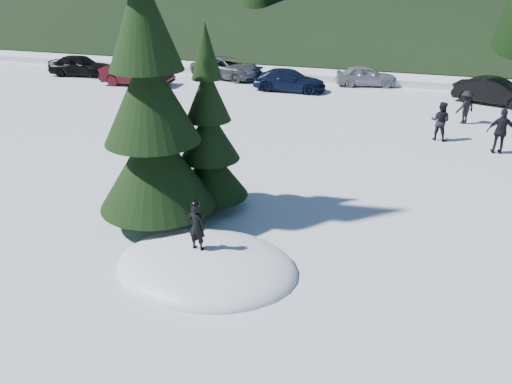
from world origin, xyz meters
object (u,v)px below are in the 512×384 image
(car_2, at_px, (227,68))
(car_3, at_px, (289,80))
(spruce_tall, at_px, (151,108))
(car_4, at_px, (366,76))
(child_skier, at_px, (197,227))
(car_0, at_px, (80,65))
(adult_0, at_px, (440,121))
(spruce_short, at_px, (209,140))
(car_1, at_px, (137,73))
(adult_1, at_px, (501,131))
(car_5, at_px, (495,92))
(adult_2, at_px, (465,107))

(car_2, relative_size, car_3, 1.13)
(spruce_tall, distance_m, car_4, 20.48)
(spruce_tall, xyz_separation_m, child_skier, (1.98, -1.77, -2.24))
(spruce_tall, relative_size, car_0, 2.10)
(spruce_tall, distance_m, car_0, 23.13)
(adult_0, bearing_deg, child_skier, 81.33)
(car_0, bearing_deg, spruce_short, -142.93)
(child_skier, relative_size, car_0, 0.29)
(car_3, bearing_deg, car_1, 97.91)
(child_skier, relative_size, car_1, 0.27)
(spruce_tall, relative_size, car_2, 1.78)
(car_1, xyz_separation_m, car_3, (9.30, 1.36, -0.11))
(car_0, xyz_separation_m, car_3, (14.42, -0.02, -0.08))
(spruce_tall, height_order, child_skier, spruce_tall)
(spruce_tall, relative_size, car_1, 1.94)
(adult_1, relative_size, car_3, 0.41)
(spruce_tall, height_order, adult_1, spruce_tall)
(adult_1, relative_size, car_4, 0.49)
(spruce_tall, relative_size, adult_1, 4.87)
(car_1, relative_size, car_5, 1.07)
(spruce_tall, height_order, adult_0, spruce_tall)
(adult_2, bearing_deg, car_0, -51.90)
(car_1, height_order, car_2, car_1)
(spruce_short, distance_m, adult_2, 14.21)
(adult_1, xyz_separation_m, car_1, (-19.77, 6.62, -0.15))
(child_skier, xyz_separation_m, car_4, (1.39, 21.79, -0.46))
(spruce_tall, bearing_deg, car_3, 92.38)
(child_skier, relative_size, adult_0, 0.73)
(spruce_tall, distance_m, car_3, 17.49)
(adult_0, bearing_deg, adult_1, 171.14)
(car_2, bearing_deg, spruce_short, -145.94)
(spruce_short, xyz_separation_m, car_5, (9.40, 16.14, -1.42))
(adult_1, bearing_deg, car_4, -64.87)
(car_1, height_order, car_5, car_1)
(adult_2, bearing_deg, car_5, -154.20)
(adult_0, xyz_separation_m, car_4, (-4.18, 9.72, -0.19))
(car_0, bearing_deg, car_5, -97.82)
(car_0, height_order, car_1, car_1)
(spruce_short, bearing_deg, spruce_tall, -125.54)
(child_skier, height_order, adult_1, adult_1)
(adult_1, distance_m, car_3, 13.17)
(car_0, distance_m, car_4, 18.71)
(spruce_tall, distance_m, car_1, 18.97)
(child_skier, height_order, car_0, child_skier)
(car_5, bearing_deg, child_skier, 176.59)
(car_0, xyz_separation_m, car_5, (25.53, 0.25, -0.02))
(adult_1, height_order, car_0, adult_1)
(child_skier, height_order, adult_2, child_skier)
(car_2, distance_m, car_3, 5.32)
(adult_2, height_order, car_1, adult_2)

